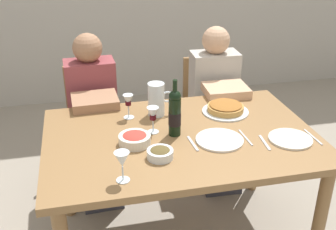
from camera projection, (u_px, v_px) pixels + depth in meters
name	position (u px, v px, depth m)	size (l,w,h in m)	color
dining_table	(181.00, 149.00, 2.33)	(1.50, 1.00, 0.76)	olive
wine_bottle	(175.00, 113.00, 2.23)	(0.07, 0.07, 0.32)	black
water_pitcher	(156.00, 101.00, 2.48)	(0.16, 0.10, 0.20)	silver
baked_tart	(225.00, 108.00, 2.54)	(0.29, 0.29, 0.06)	silver
salad_bowl	(135.00, 139.00, 2.18)	(0.17, 0.17, 0.06)	silver
olive_bowl	(160.00, 153.00, 2.06)	(0.13, 0.13, 0.05)	silver
wine_glass_left_diner	(122.00, 161.00, 1.84)	(0.07, 0.07, 0.15)	silver
wine_glass_right_diner	(153.00, 115.00, 2.27)	(0.07, 0.07, 0.15)	silver
wine_glass_centre	(128.00, 102.00, 2.43)	(0.06, 0.06, 0.15)	silver
dinner_plate_left_setting	(290.00, 139.00, 2.23)	(0.24, 0.24, 0.01)	silver
dinner_plate_right_setting	(220.00, 140.00, 2.22)	(0.26, 0.26, 0.01)	white
fork_left_setting	(265.00, 143.00, 2.20)	(0.16, 0.01, 0.01)	silver
knife_left_setting	(313.00, 137.00, 2.26)	(0.18, 0.01, 0.01)	silver
knife_right_setting	(246.00, 137.00, 2.25)	(0.18, 0.01, 0.01)	silver
spoon_right_setting	(193.00, 143.00, 2.19)	(0.16, 0.01, 0.01)	silver
chair_left	(93.00, 116.00, 3.10)	(0.42, 0.42, 0.87)	olive
diner_left	(94.00, 115.00, 2.84)	(0.35, 0.51, 1.16)	#8E3D42
chair_right	(208.00, 106.00, 3.27)	(0.41, 0.41, 0.87)	olive
diner_right	(217.00, 104.00, 3.01)	(0.35, 0.51, 1.16)	#B7B2A8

